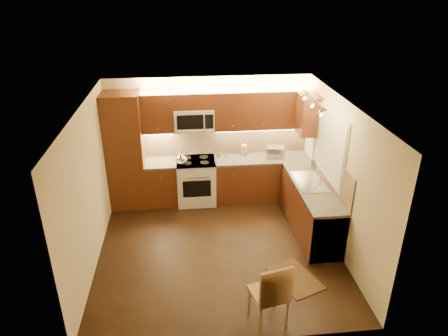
{
  "coord_description": "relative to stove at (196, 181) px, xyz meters",
  "views": [
    {
      "loc": [
        -0.51,
        -5.76,
        4.22
      ],
      "look_at": [
        0.15,
        0.55,
        1.25
      ],
      "focal_mm": 32.92,
      "sensor_mm": 36.0,
      "label": 1
    }
  ],
  "objects": [
    {
      "name": "faucet",
      "position": [
        2.18,
        -1.12,
        0.59
      ],
      "size": [
        0.2,
        0.04,
        0.3
      ],
      "primitive_type": null,
      "color": "silver",
      "rests_on": "counter_right"
    },
    {
      "name": "stove",
      "position": [
        0.0,
        0.0,
        0.0
      ],
      "size": [
        0.76,
        0.65,
        0.92
      ],
      "primitive_type": null,
      "color": "silver",
      "rests_on": "floor"
    },
    {
      "name": "backsplash_back",
      "position": [
        0.65,
        0.31,
        0.74
      ],
      "size": [
        3.3,
        0.02,
        0.6
      ],
      "primitive_type": "cube",
      "color": "tan",
      "rests_on": "wall_back"
    },
    {
      "name": "base_cab_back_right",
      "position": [
        1.34,
        0.02,
        -0.03
      ],
      "size": [
        1.92,
        0.6,
        0.86
      ],
      "primitive_type": "cube",
      "color": "#4C2310",
      "rests_on": "floor"
    },
    {
      "name": "rug",
      "position": [
        1.4,
        -2.58,
        -0.45
      ],
      "size": [
        0.82,
        0.98,
        0.01
      ],
      "primitive_type": "cube",
      "rotation": [
        0.0,
        0.0,
        0.38
      ],
      "color": "black",
      "rests_on": "floor"
    },
    {
      "name": "base_cab_back_left",
      "position": [
        -0.69,
        0.02,
        -0.03
      ],
      "size": [
        0.62,
        0.6,
        0.86
      ],
      "primitive_type": "cube",
      "color": "#4C2310",
      "rests_on": "floor"
    },
    {
      "name": "wall_back",
      "position": [
        0.3,
        0.32,
        0.79
      ],
      "size": [
        4.0,
        0.01,
        2.5
      ],
      "primitive_type": "cube",
      "color": "beige",
      "rests_on": "ground"
    },
    {
      "name": "spice_jar_a",
      "position": [
        0.62,
        0.15,
        0.49
      ],
      "size": [
        0.06,
        0.06,
        0.11
      ],
      "primitive_type": "cylinder",
      "rotation": [
        0.0,
        0.0,
        0.32
      ],
      "color": "silver",
      "rests_on": "counter_back_right"
    },
    {
      "name": "microwave",
      "position": [
        0.0,
        0.14,
        1.26
      ],
      "size": [
        0.76,
        0.38,
        0.44
      ],
      "primitive_type": null,
      "color": "silver",
      "rests_on": "wall_back"
    },
    {
      "name": "track_light_bar",
      "position": [
        1.85,
        -1.27,
        2.0
      ],
      "size": [
        0.04,
        1.2,
        0.03
      ],
      "primitive_type": "cube",
      "color": "silver",
      "rests_on": "ceiling"
    },
    {
      "name": "spice_jar_b",
      "position": [
        0.46,
        0.18,
        0.49
      ],
      "size": [
        0.06,
        0.06,
        0.1
      ],
      "primitive_type": "cylinder",
      "rotation": [
        0.0,
        0.0,
        -0.36
      ],
      "color": "brown",
      "rests_on": "counter_back_right"
    },
    {
      "name": "upper_cab_bridge",
      "position": [
        0.0,
        0.15,
        1.63
      ],
      "size": [
        0.76,
        0.35,
        0.31
      ],
      "primitive_type": "cube",
      "color": "#4C2310",
      "rests_on": "wall_back"
    },
    {
      "name": "dining_chair",
      "position": [
        0.8,
        -3.38,
        0.04
      ],
      "size": [
        0.53,
        0.53,
        1.01
      ],
      "primitive_type": null,
      "rotation": [
        0.0,
        0.0,
        0.22
      ],
      "color": "#A07248",
      "rests_on": "floor"
    },
    {
      "name": "spice_jar_c",
      "position": [
        0.91,
        0.26,
        0.48
      ],
      "size": [
        0.06,
        0.06,
        0.09
      ],
      "primitive_type": "cylinder",
      "rotation": [
        0.0,
        0.0,
        0.36
      ],
      "color": "silver",
      "rests_on": "counter_back_right"
    },
    {
      "name": "base_cab_right",
      "position": [
        2.0,
        -1.28,
        -0.03
      ],
      "size": [
        0.6,
        2.0,
        0.86
      ],
      "primitive_type": "cube",
      "color": "#4C2310",
      "rests_on": "floor"
    },
    {
      "name": "counter_back_left",
      "position": [
        -0.69,
        0.02,
        0.42
      ],
      "size": [
        0.62,
        0.6,
        0.04
      ],
      "primitive_type": "cube",
      "color": "#373432",
      "rests_on": "base_cab_back_left"
    },
    {
      "name": "kettle",
      "position": [
        -0.28,
        -0.13,
        0.58
      ],
      "size": [
        0.26,
        0.26,
        0.25
      ],
      "primitive_type": null,
      "rotation": [
        0.0,
        0.0,
        -0.21
      ],
      "color": "silver",
      "rests_on": "stove"
    },
    {
      "name": "knife_block",
      "position": [
        1.0,
        0.21,
        0.55
      ],
      "size": [
        0.12,
        0.17,
        0.22
      ],
      "primitive_type": "cube",
      "rotation": [
        0.0,
        0.0,
        0.11
      ],
      "color": "#A07248",
      "rests_on": "counter_back_right"
    },
    {
      "name": "counter_back_right",
      "position": [
        1.34,
        0.02,
        0.42
      ],
      "size": [
        1.92,
        0.6,
        0.04
      ],
      "primitive_type": "cube",
      "color": "#373432",
      "rests_on": "base_cab_back_right"
    },
    {
      "name": "counter_right",
      "position": [
        2.0,
        -1.28,
        0.42
      ],
      "size": [
        0.6,
        2.0,
        0.04
      ],
      "primitive_type": "cube",
      "color": "#373432",
      "rests_on": "base_cab_right"
    },
    {
      "name": "wall_left",
      "position": [
        -1.7,
        -1.68,
        0.79
      ],
      "size": [
        0.01,
        4.0,
        2.5
      ],
      "primitive_type": "cube",
      "color": "beige",
      "rests_on": "ground"
    },
    {
      "name": "upper_cab_back_left",
      "position": [
        -0.69,
        0.15,
        1.42
      ],
      "size": [
        0.62,
        0.35,
        0.75
      ],
      "primitive_type": "cube",
      "color": "#4C2310",
      "rests_on": "wall_back"
    },
    {
      "name": "toaster_oven",
      "position": [
        1.62,
        0.06,
        0.55
      ],
      "size": [
        0.39,
        0.31,
        0.21
      ],
      "primitive_type": "cube",
      "rotation": [
        0.0,
        0.0,
        -0.15
      ],
      "color": "silver",
      "rests_on": "counter_back_right"
    },
    {
      "name": "soap_bottle",
      "position": [
        2.23,
        -0.4,
        0.53
      ],
      "size": [
        0.1,
        0.11,
        0.19
      ],
      "primitive_type": "imported",
      "rotation": [
        0.0,
        0.0,
        0.28
      ],
      "color": "#B1B0B4",
      "rests_on": "counter_right"
    },
    {
      "name": "window_frame",
      "position": [
        2.29,
        -1.12,
        1.14
      ],
      "size": [
        0.03,
        1.44,
        1.24
      ],
      "primitive_type": "cube",
      "color": "silver",
      "rests_on": "wall_right"
    },
    {
      "name": "ceiling",
      "position": [
        0.3,
        -1.68,
        2.04
      ],
      "size": [
        4.0,
        4.0,
        0.01
      ],
      "primitive_type": "cube",
      "color": "beige",
      "rests_on": "ground"
    },
    {
      "name": "upper_cab_right_corner",
      "position": [
        2.12,
        -0.28,
        1.42
      ],
      "size": [
        0.35,
        0.5,
        0.75
      ],
      "primitive_type": "cube",
      "color": "#4C2310",
      "rests_on": "wall_right"
    },
    {
      "name": "upper_cab_back_right",
      "position": [
        1.34,
        0.15,
        1.42
      ],
      "size": [
        1.92,
        0.35,
        0.75
      ],
      "primitive_type": "cube",
      "color": "#4C2310",
      "rests_on": "wall_back"
    },
    {
      "name": "dishwasher",
      "position": [
        2.0,
        -1.98,
        -0.03
      ],
      "size": [
        0.58,
        0.6,
        0.84
      ],
      "primitive_type": "cube",
      "color": "silver",
      "rests_on": "floor"
    },
    {
      "name": "window_blinds",
      "position": [
        2.27,
        -1.12,
        1.14
      ],
      "size": [
        0.02,
        1.36,
        1.16
      ],
      "primitive_type": "cube",
      "color": "silver",
      "rests_on": "wall_right"
    },
    {
      "name": "spice_jar_d",
      "position": [
        0.5,
        0.2,
        0.48
      ],
      "size": [
        0.06,
        0.06,
        0.09
      ],
      "primitive_type": "cylinder",
      "rotation": [
        0.0,
        0.0,
        -0.37
      ],
      "color": "#A56E31",
      "rests_on": "counter_back_right"
    },
    {
      "name": "pantry",
      "position": [
        -1.35,
        0.02,
        0.69
      ],
      "size": [
        0.7,
        0.6,
        2.3
      ],
      "primitive_type": "cube",
      "color": "#4C2310",
      "rests_on": "floor"
    },
    {
      "name": "floor",
      "position": [
        0.3,
        -1.68,
        -0.46
      ],
      "size": [
        4.0,
        4.0,
        0.01
      ],
      "primitive_type": "cube",
      "color": "black",
      "rests_on": "ground"
    },
    {
      "name": "backsplash_right",
      "position": [
        2.29,
        -1.28,
        0.74
      ],
      "size": [
        0.02,
        2.0,
        0.6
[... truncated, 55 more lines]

